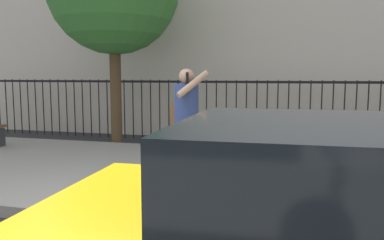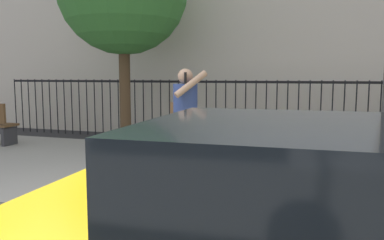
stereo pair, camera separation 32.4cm
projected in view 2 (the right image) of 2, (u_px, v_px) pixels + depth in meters
ground_plane at (56, 221)px, 4.53m from camera, size 60.00×60.00×0.00m
sidewalk at (139, 171)px, 6.60m from camera, size 28.00×4.40×0.15m
iron_fence at (202, 102)px, 9.98m from camera, size 12.03×0.04×1.60m
pedestrian_on_phone at (185, 118)px, 5.46m from camera, size 0.67×0.70×1.66m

